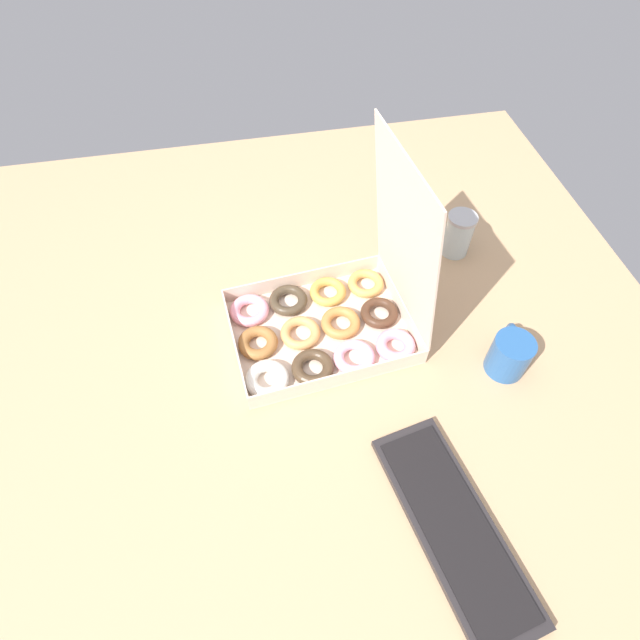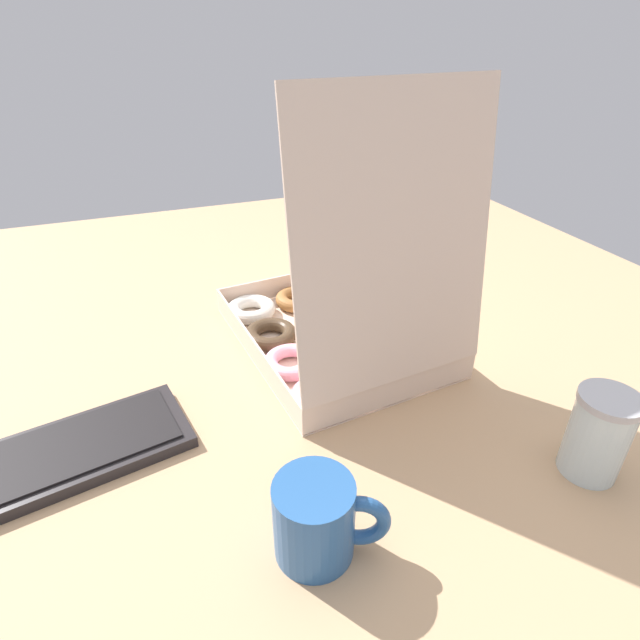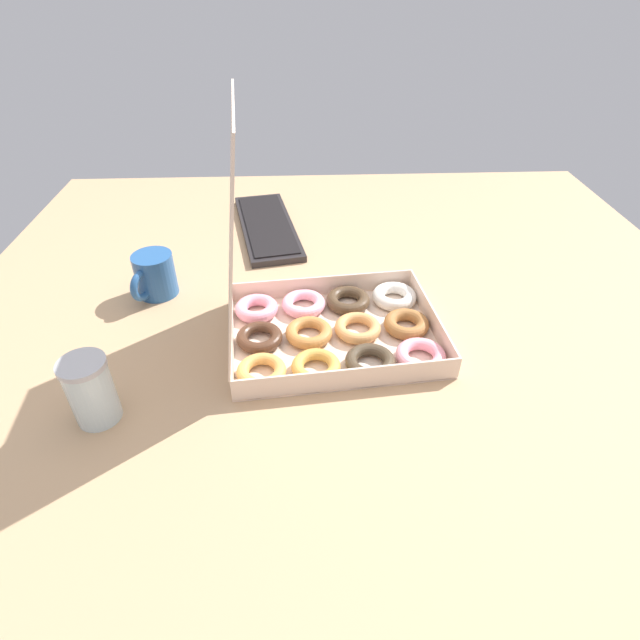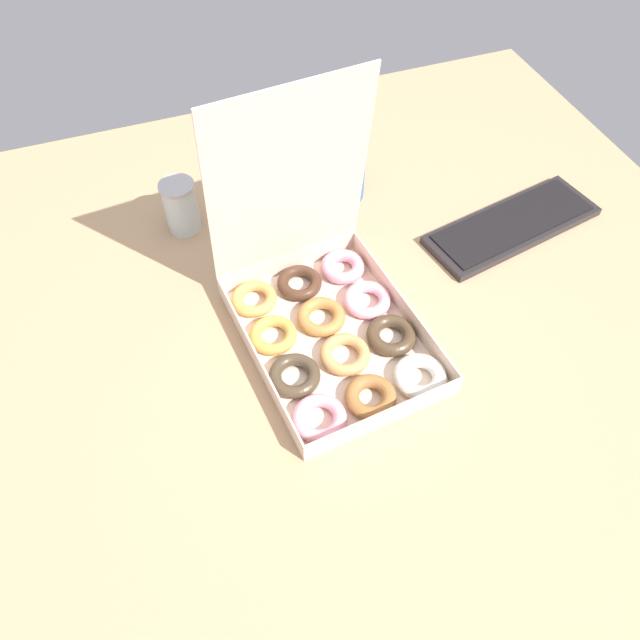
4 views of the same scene
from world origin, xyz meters
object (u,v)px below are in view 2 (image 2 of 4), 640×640
at_px(coffee_mug, 318,519).
at_px(glass_jar, 598,434).
at_px(donut_box, 335,325).
at_px(keyboard, 29,467).

relative_size(coffee_mug, glass_jar, 1.01).
xyz_separation_m(coffee_mug, glass_jar, (-0.39, 0.02, 0.01)).
height_order(coffee_mug, glass_jar, glass_jar).
bearing_deg(coffee_mug, glass_jar, 177.27).
xyz_separation_m(donut_box, coffee_mug, (0.18, 0.39, 0.01)).
distance_m(donut_box, glass_jar, 0.46).
bearing_deg(keyboard, glass_jar, 159.61).
xyz_separation_m(keyboard, glass_jar, (-0.71, 0.27, 0.05)).
relative_size(donut_box, glass_jar, 3.75).
height_order(keyboard, glass_jar, glass_jar).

